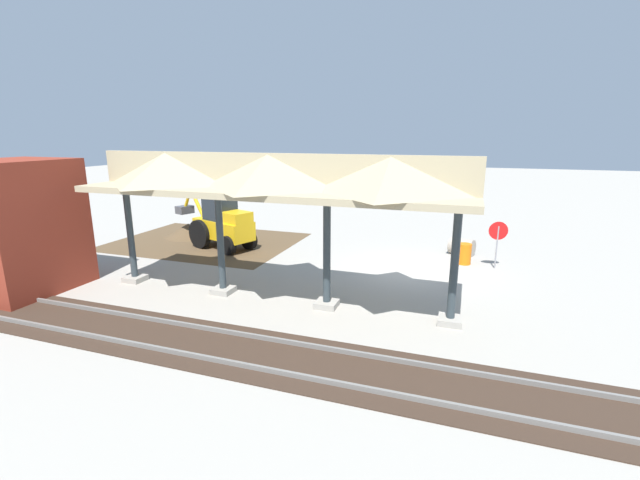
# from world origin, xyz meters

# --- Properties ---
(ground_plane) EXTENTS (120.00, 120.00, 0.00)m
(ground_plane) POSITION_xyz_m (0.00, 0.00, 0.00)
(ground_plane) COLOR #9E998E
(dirt_work_zone) EXTENTS (9.21, 7.00, 0.01)m
(dirt_work_zone) POSITION_xyz_m (10.72, -1.32, 0.00)
(dirt_work_zone) COLOR brown
(dirt_work_zone) RESTS_ON ground
(platform_canopy) EXTENTS (12.78, 3.20, 4.90)m
(platform_canopy) POSITION_xyz_m (3.97, 4.86, 4.16)
(platform_canopy) COLOR #9E998E
(platform_canopy) RESTS_ON ground
(rail_tracks) EXTENTS (60.00, 2.58, 0.15)m
(rail_tracks) POSITION_xyz_m (0.00, 8.37, 0.03)
(rail_tracks) COLOR slate
(rail_tracks) RESTS_ON ground
(stop_sign) EXTENTS (0.75, 0.16, 1.99)m
(stop_sign) POSITION_xyz_m (-3.34, -1.37, 1.42)
(stop_sign) COLOR gray
(stop_sign) RESTS_ON ground
(backhoe) EXTENTS (5.14, 2.85, 2.82)m
(backhoe) POSITION_xyz_m (9.25, -0.57, 1.27)
(backhoe) COLOR #EAB214
(backhoe) RESTS_ON ground
(dirt_mound) EXTENTS (5.32, 5.32, 1.40)m
(dirt_mound) POSITION_xyz_m (12.33, -2.11, 0.00)
(dirt_mound) COLOR brown
(dirt_mound) RESTS_ON ground
(concrete_pipe) EXTENTS (1.27, 1.12, 0.78)m
(concrete_pipe) POSITION_xyz_m (-1.96, -3.08, 0.39)
(concrete_pipe) COLOR #9E9384
(concrete_pipe) RESTS_ON ground
(brick_utility_building) EXTENTS (3.02, 3.49, 4.63)m
(brick_utility_building) POSITION_xyz_m (12.80, 6.82, 2.32)
(brick_utility_building) COLOR maroon
(brick_utility_building) RESTS_ON ground
(traffic_barrel) EXTENTS (0.56, 0.56, 0.90)m
(traffic_barrel) POSITION_xyz_m (-2.10, -1.60, 0.45)
(traffic_barrel) COLOR orange
(traffic_barrel) RESTS_ON ground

